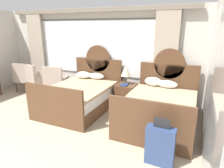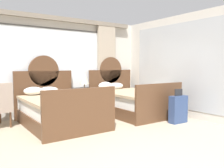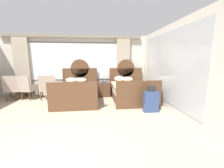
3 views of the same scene
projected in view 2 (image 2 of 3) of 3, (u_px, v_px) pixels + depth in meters
The scene contains 8 objects.
wall_back_window at pixel (33, 63), 6.12m from camera, with size 6.55×0.22×2.70m.
wall_right_mirror at pixel (193, 66), 5.97m from camera, with size 0.08×4.99×2.70m.
bed_near_window at pixel (59, 109), 5.38m from camera, with size 1.53×2.16×1.62m.
bed_near_mirror at pixel (131, 101), 6.58m from camera, with size 1.53×2.16×1.62m.
nightstand_between_beds at pixel (86, 103), 6.53m from camera, with size 0.52×0.55×0.63m.
table_lamp_on_nightstand at pixel (84, 78), 6.48m from camera, with size 0.27×0.27×0.55m.
book_on_nightstand at pixel (87, 92), 6.40m from camera, with size 0.18×0.26×0.03m.
suitcase_on_floor at pixel (178, 109), 5.57m from camera, with size 0.46×0.21×0.81m.
Camera 2 is at (-1.80, -1.83, 1.36)m, focal length 37.72 mm.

